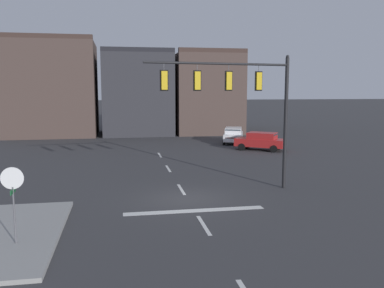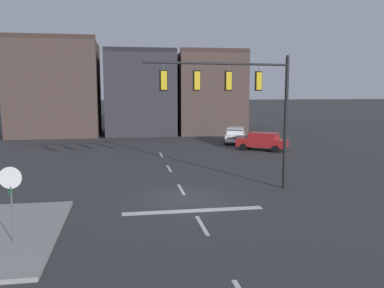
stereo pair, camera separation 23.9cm
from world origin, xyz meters
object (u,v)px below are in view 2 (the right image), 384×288
at_px(stop_sign, 11,187).
at_px(car_lot_middle, 235,135).
at_px(signal_mast_near_side, 241,94).
at_px(car_lot_nearside, 262,141).

height_order(stop_sign, car_lot_middle, stop_sign).
bearing_deg(car_lot_middle, stop_sign, -120.73).
xyz_separation_m(stop_sign, car_lot_middle, (15.03, 25.29, -1.29)).
height_order(signal_mast_near_side, stop_sign, signal_mast_near_side).
xyz_separation_m(signal_mast_near_side, stop_sign, (-9.89, -6.12, -3.05)).
relative_size(stop_sign, car_lot_nearside, 0.61).
relative_size(stop_sign, car_lot_middle, 0.60).
bearing_deg(signal_mast_near_side, car_lot_middle, 74.98).
distance_m(stop_sign, car_lot_nearside, 25.88).
height_order(car_lot_nearside, car_lot_middle, same).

